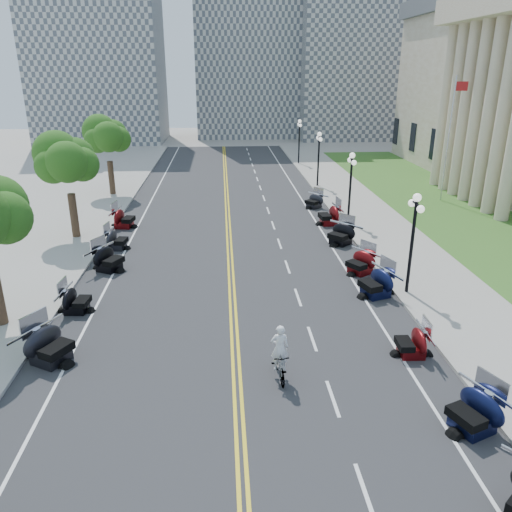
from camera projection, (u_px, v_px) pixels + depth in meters
name	position (u px, v px, depth m)	size (l,w,h in m)	color
ground	(235.00, 341.00, 20.40)	(160.00, 160.00, 0.00)	gray
road	(230.00, 256.00, 29.74)	(16.00, 90.00, 0.01)	#333335
centerline_yellow_a	(228.00, 256.00, 29.73)	(0.12, 90.00, 0.00)	yellow
centerline_yellow_b	(232.00, 256.00, 29.74)	(0.12, 90.00, 0.00)	yellow
edge_line_north	(336.00, 253.00, 30.15)	(0.12, 90.00, 0.00)	white
edge_line_south	(121.00, 258.00, 29.32)	(0.12, 90.00, 0.00)	white
lane_dash_4	(365.00, 492.00, 13.13)	(0.12, 2.00, 0.00)	white
lane_dash_5	(333.00, 398.00, 16.87)	(0.12, 2.00, 0.00)	white
lane_dash_6	(312.00, 339.00, 20.60)	(0.12, 2.00, 0.00)	white
lane_dash_7	(298.00, 297.00, 24.34)	(0.12, 2.00, 0.00)	white
lane_dash_8	(287.00, 267.00, 28.07)	(0.12, 2.00, 0.00)	white
lane_dash_9	(279.00, 244.00, 31.81)	(0.12, 2.00, 0.00)	white
lane_dash_10	(273.00, 225.00, 35.54)	(0.12, 2.00, 0.00)	white
lane_dash_11	(268.00, 210.00, 39.28)	(0.12, 2.00, 0.00)	white
lane_dash_12	(264.00, 198.00, 43.02)	(0.12, 2.00, 0.00)	white
lane_dash_13	(260.00, 188.00, 46.75)	(0.12, 2.00, 0.00)	white
lane_dash_14	(257.00, 179.00, 50.49)	(0.12, 2.00, 0.00)	white
lane_dash_15	(255.00, 171.00, 54.22)	(0.12, 2.00, 0.00)	white
lane_dash_16	(252.00, 165.00, 57.96)	(0.12, 2.00, 0.00)	white
lane_dash_17	(250.00, 159.00, 61.69)	(0.12, 2.00, 0.00)	white
lane_dash_18	(249.00, 154.00, 65.43)	(0.12, 2.00, 0.00)	white
lane_dash_19	(247.00, 149.00, 69.17)	(0.12, 2.00, 0.00)	white
sidewalk_north	(402.00, 251.00, 30.39)	(5.00, 90.00, 0.15)	#9E9991
sidewalk_south	(50.00, 259.00, 29.04)	(5.00, 90.00, 0.15)	#9E9991
lawn	(455.00, 213.00, 38.32)	(9.00, 60.00, 0.10)	#356023
distant_block_a	(98.00, 50.00, 72.58)	(18.00, 14.00, 26.00)	gray
distant_block_b	(246.00, 38.00, 78.89)	(16.00, 12.00, 30.00)	gray
distant_block_c	(361.00, 65.00, 78.65)	(20.00, 14.00, 22.00)	gray
street_lamp_2	(412.00, 245.00, 23.77)	(0.50, 1.20, 4.90)	black
street_lamp_3	(350.00, 188.00, 34.98)	(0.50, 1.20, 4.90)	black
street_lamp_4	(318.00, 159.00, 46.19)	(0.50, 1.20, 4.90)	black
street_lamp_5	(299.00, 142.00, 57.40)	(0.50, 1.20, 4.90)	black
flagpole	(448.00, 141.00, 40.34)	(1.10, 0.20, 10.00)	silver
tree_3	(67.00, 166.00, 31.16)	(4.80, 4.80, 9.20)	#235619
tree_4	(108.00, 141.00, 42.37)	(4.80, 4.80, 9.20)	#235619
motorcycle_n_4	(474.00, 410.00, 15.18)	(2.06, 2.06, 1.44)	black
motorcycle_n_5	(412.00, 341.00, 19.22)	(1.77, 1.77, 1.24)	#590A0C
motorcycle_n_6	(376.00, 282.00, 24.25)	(2.17, 2.17, 1.52)	black
motorcycle_n_7	(360.00, 261.00, 26.99)	(1.97, 1.97, 1.38)	#590A0C
motorcycle_n_8	(341.00, 233.00, 31.49)	(2.12, 2.12, 1.49)	black
motorcycle_n_9	(330.00, 214.00, 35.48)	(2.20, 2.20, 1.54)	#590A0C
motorcycle_n_10	(314.00, 200.00, 39.82)	(1.82, 1.82, 1.27)	black
motorcycle_s_5	(49.00, 344.00, 18.73)	(2.23, 2.23, 1.56)	black
motorcycle_s_6	(76.00, 299.00, 22.68)	(1.83, 1.83, 1.28)	black
motorcycle_s_7	(108.00, 258.00, 27.37)	(2.12, 2.12, 1.49)	black
motorcycle_s_8	(116.00, 239.00, 30.66)	(1.90, 1.90, 1.33)	black
motorcycle_s_9	(124.00, 217.00, 34.83)	(2.10, 2.10, 1.47)	#590A0C
bicycle	(279.00, 364.00, 17.81)	(0.53, 1.86, 1.12)	#A51414
cyclist_rider	(280.00, 329.00, 17.30)	(0.65, 0.43, 1.78)	white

